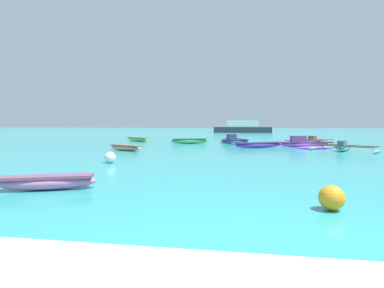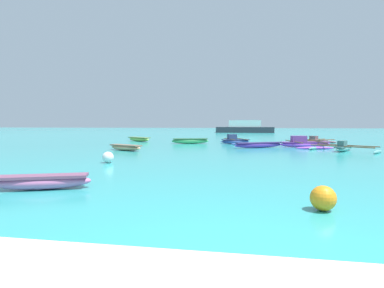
{
  "view_description": "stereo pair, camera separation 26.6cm",
  "coord_description": "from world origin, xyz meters",
  "px_view_note": "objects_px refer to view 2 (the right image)",
  "views": [
    {
      "loc": [
        -0.65,
        -2.98,
        1.86
      ],
      "look_at": [
        -4.25,
        20.16,
        0.25
      ],
      "focal_mm": 28.0,
      "sensor_mm": 36.0,
      "label": 1
    },
    {
      "loc": [
        -0.39,
        -2.94,
        1.86
      ],
      "look_at": [
        -4.25,
        20.16,
        0.25
      ],
      "focal_mm": 28.0,
      "sensor_mm": 36.0,
      "label": 2
    }
  ],
  "objects_px": {
    "moored_boat_0": "(235,141)",
    "mooring_buoy_1": "(323,198)",
    "moored_boat_3": "(344,148)",
    "mooring_buoy_0": "(108,157)",
    "moored_boat_6": "(42,181)",
    "distant_ferry": "(245,128)",
    "moored_boat_7": "(139,139)",
    "moored_boat_1": "(316,141)",
    "moored_boat_4": "(190,141)",
    "moored_boat_5": "(126,147)",
    "moored_boat_8": "(259,145)",
    "moored_boat_2": "(304,143)"
  },
  "relations": [
    {
      "from": "moored_boat_8",
      "to": "distant_ferry",
      "type": "bearing_deg",
      "value": 61.87
    },
    {
      "from": "moored_boat_1",
      "to": "moored_boat_6",
      "type": "bearing_deg",
      "value": -62.45
    },
    {
      "from": "moored_boat_0",
      "to": "moored_boat_8",
      "type": "xyz_separation_m",
      "value": [
        1.91,
        -4.27,
        -0.06
      ]
    },
    {
      "from": "moored_boat_1",
      "to": "mooring_buoy_1",
      "type": "height_order",
      "value": "moored_boat_1"
    },
    {
      "from": "moored_boat_1",
      "to": "mooring_buoy_0",
      "type": "distance_m",
      "value": 20.94
    },
    {
      "from": "moored_boat_0",
      "to": "distant_ferry",
      "type": "xyz_separation_m",
      "value": [
        1.15,
        33.57,
        0.73
      ]
    },
    {
      "from": "moored_boat_4",
      "to": "moored_boat_5",
      "type": "height_order",
      "value": "moored_boat_4"
    },
    {
      "from": "moored_boat_3",
      "to": "mooring_buoy_0",
      "type": "xyz_separation_m",
      "value": [
        -12.95,
        -8.11,
        0.03
      ]
    },
    {
      "from": "moored_boat_4",
      "to": "mooring_buoy_0",
      "type": "distance_m",
      "value": 14.01
    },
    {
      "from": "moored_boat_3",
      "to": "moored_boat_7",
      "type": "xyz_separation_m",
      "value": [
        -17.32,
        8.49,
        0.01
      ]
    },
    {
      "from": "moored_boat_0",
      "to": "moored_boat_3",
      "type": "relative_size",
      "value": 0.87
    },
    {
      "from": "moored_boat_0",
      "to": "moored_boat_8",
      "type": "height_order",
      "value": "moored_boat_0"
    },
    {
      "from": "moored_boat_2",
      "to": "moored_boat_1",
      "type": "bearing_deg",
      "value": 58.02
    },
    {
      "from": "moored_boat_4",
      "to": "moored_boat_5",
      "type": "distance_m",
      "value": 8.25
    },
    {
      "from": "moored_boat_0",
      "to": "moored_boat_5",
      "type": "distance_m",
      "value": 10.9
    },
    {
      "from": "moored_boat_8",
      "to": "moored_boat_2",
      "type": "bearing_deg",
      "value": -10.75
    },
    {
      "from": "moored_boat_2",
      "to": "moored_boat_3",
      "type": "bearing_deg",
      "value": -69.47
    },
    {
      "from": "moored_boat_1",
      "to": "moored_boat_4",
      "type": "distance_m",
      "value": 11.81
    },
    {
      "from": "moored_boat_7",
      "to": "mooring_buoy_1",
      "type": "bearing_deg",
      "value": -26.51
    },
    {
      "from": "moored_boat_7",
      "to": "moored_boat_4",
      "type": "bearing_deg",
      "value": 11.06
    },
    {
      "from": "moored_boat_1",
      "to": "moored_boat_3",
      "type": "height_order",
      "value": "moored_boat_3"
    },
    {
      "from": "moored_boat_4",
      "to": "moored_boat_2",
      "type": "bearing_deg",
      "value": -30.12
    },
    {
      "from": "moored_boat_8",
      "to": "moored_boat_3",
      "type": "bearing_deg",
      "value": -49.99
    },
    {
      "from": "moored_boat_1",
      "to": "moored_boat_7",
      "type": "bearing_deg",
      "value": -123.89
    },
    {
      "from": "mooring_buoy_0",
      "to": "mooring_buoy_1",
      "type": "relative_size",
      "value": 0.98
    },
    {
      "from": "moored_boat_7",
      "to": "moored_boat_1",
      "type": "bearing_deg",
      "value": 34.6
    },
    {
      "from": "moored_boat_0",
      "to": "moored_boat_1",
      "type": "height_order",
      "value": "moored_boat_0"
    },
    {
      "from": "moored_boat_0",
      "to": "moored_boat_8",
      "type": "relative_size",
      "value": 1.0
    },
    {
      "from": "moored_boat_5",
      "to": "moored_boat_4",
      "type": "bearing_deg",
      "value": 92.64
    },
    {
      "from": "mooring_buoy_0",
      "to": "moored_boat_2",
      "type": "bearing_deg",
      "value": 45.77
    },
    {
      "from": "moored_boat_6",
      "to": "moored_boat_8",
      "type": "bearing_deg",
      "value": 46.43
    },
    {
      "from": "moored_boat_0",
      "to": "moored_boat_2",
      "type": "xyz_separation_m",
      "value": [
        5.45,
        -3.08,
        0.0
      ]
    },
    {
      "from": "distant_ferry",
      "to": "moored_boat_7",
      "type": "bearing_deg",
      "value": -109.49
    },
    {
      "from": "moored_boat_3",
      "to": "distant_ferry",
      "type": "bearing_deg",
      "value": 43.73
    },
    {
      "from": "mooring_buoy_1",
      "to": "moored_boat_5",
      "type": "bearing_deg",
      "value": 126.83
    },
    {
      "from": "moored_boat_5",
      "to": "moored_boat_6",
      "type": "xyz_separation_m",
      "value": [
        2.36,
        -11.98,
        0.01
      ]
    },
    {
      "from": "moored_boat_6",
      "to": "mooring_buoy_0",
      "type": "height_order",
      "value": "mooring_buoy_0"
    },
    {
      "from": "moored_boat_3",
      "to": "moored_boat_2",
      "type": "bearing_deg",
      "value": 65.21
    },
    {
      "from": "moored_boat_2",
      "to": "mooring_buoy_1",
      "type": "bearing_deg",
      "value": -109.59
    },
    {
      "from": "moored_boat_2",
      "to": "mooring_buoy_0",
      "type": "bearing_deg",
      "value": -144.01
    },
    {
      "from": "moored_boat_2",
      "to": "distant_ferry",
      "type": "relative_size",
      "value": 0.39
    },
    {
      "from": "moored_boat_1",
      "to": "moored_boat_0",
      "type": "bearing_deg",
      "value": -108.77
    },
    {
      "from": "moored_boat_0",
      "to": "moored_boat_6",
      "type": "height_order",
      "value": "moored_boat_0"
    },
    {
      "from": "moored_boat_6",
      "to": "distant_ferry",
      "type": "xyz_separation_m",
      "value": [
        6.06,
        53.67,
        0.79
      ]
    },
    {
      "from": "moored_boat_0",
      "to": "mooring_buoy_1",
      "type": "xyz_separation_m",
      "value": [
        2.36,
        -20.98,
        -0.02
      ]
    },
    {
      "from": "moored_boat_3",
      "to": "mooring_buoy_1",
      "type": "bearing_deg",
      "value": -163.9
    },
    {
      "from": "moored_boat_7",
      "to": "distant_ferry",
      "type": "xyz_separation_m",
      "value": [
        11.12,
        31.41,
        0.78
      ]
    },
    {
      "from": "distant_ferry",
      "to": "mooring_buoy_1",
      "type": "bearing_deg",
      "value": -88.73
    },
    {
      "from": "moored_boat_4",
      "to": "moored_boat_3",
      "type": "bearing_deg",
      "value": -41.98
    },
    {
      "from": "moored_boat_1",
      "to": "moored_boat_8",
      "type": "height_order",
      "value": "moored_boat_1"
    }
  ]
}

